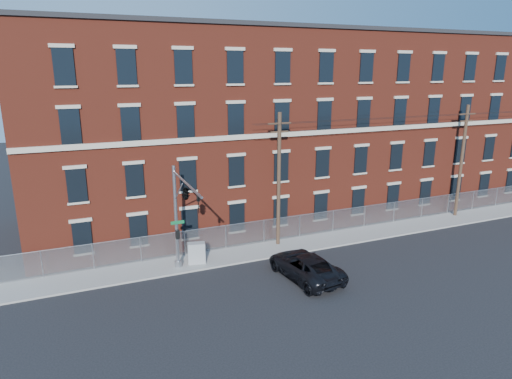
{
  "coord_description": "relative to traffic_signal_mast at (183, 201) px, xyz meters",
  "views": [
    {
      "loc": [
        -11.84,
        -23.14,
        13.04
      ],
      "look_at": [
        -0.5,
        4.0,
        5.09
      ],
      "focal_mm": 31.19,
      "sensor_mm": 36.0,
      "label": 1
    }
  ],
  "objects": [
    {
      "name": "ground",
      "position": [
        6.0,
        -2.18,
        -5.39
      ],
      "size": [
        140.0,
        140.0,
        0.0
      ],
      "primitive_type": "plane",
      "color": "black",
      "rests_on": "ground"
    },
    {
      "name": "sidewalk",
      "position": [
        18.0,
        2.82,
        -5.33
      ],
      "size": [
        65.0,
        3.0,
        0.12
      ],
      "primitive_type": "cube",
      "color": "gray",
      "rests_on": "ground"
    },
    {
      "name": "mill_building",
      "position": [
        18.0,
        11.75,
        2.76
      ],
      "size": [
        55.3,
        14.32,
        16.3
      ],
      "color": "maroon",
      "rests_on": "ground"
    },
    {
      "name": "chain_link_fence",
      "position": [
        18.0,
        4.12,
        -4.33
      ],
      "size": [
        59.06,
        0.06,
        1.85
      ],
      "color": "#A5A8AD",
      "rests_on": "ground"
    },
    {
      "name": "traffic_signal_mast",
      "position": [
        0.0,
        0.0,
        0.0
      ],
      "size": [
        0.9,
        6.75,
        7.0
      ],
      "color": "#9EA0A5",
      "rests_on": "ground"
    },
    {
      "name": "utility_pole_near",
      "position": [
        8.0,
        3.42,
        -0.05
      ],
      "size": [
        1.8,
        0.28,
        10.0
      ],
      "color": "#3F2C1F",
      "rests_on": "ground"
    },
    {
      "name": "utility_pole_mid",
      "position": [
        26.0,
        3.42,
        -0.05
      ],
      "size": [
        1.8,
        0.28,
        10.0
      ],
      "color": "#3F2C1F",
      "rests_on": "ground"
    },
    {
      "name": "overhead_wires",
      "position": [
        26.0,
        3.42,
        3.73
      ],
      "size": [
        40.0,
        0.62,
        0.62
      ],
      "color": "black",
      "rests_on": "ground"
    },
    {
      "name": "pickup_truck",
      "position": [
        7.24,
        -2.25,
        -4.57
      ],
      "size": [
        3.37,
        6.16,
        1.64
      ],
      "primitive_type": "imported",
      "rotation": [
        0.0,
        0.0,
        3.26
      ],
      "color": "black",
      "rests_on": "ground"
    },
    {
      "name": "utility_cabinet",
      "position": [
        1.31,
        2.39,
        -4.53
      ],
      "size": [
        1.27,
        0.82,
        1.47
      ],
      "primitive_type": "cube",
      "rotation": [
        0.0,
        0.0,
        -0.21
      ],
      "color": "#919497",
      "rests_on": "sidewalk"
    }
  ]
}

